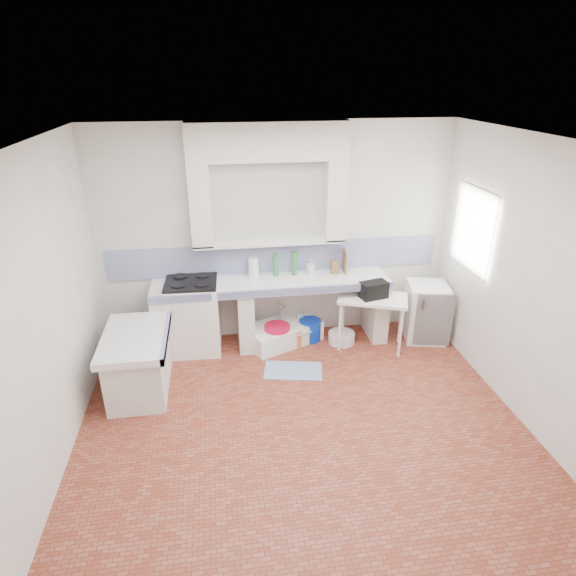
{
  "coord_description": "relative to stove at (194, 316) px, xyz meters",
  "views": [
    {
      "loc": [
        -0.74,
        -3.87,
        3.31
      ],
      "look_at": [
        0.0,
        1.0,
        1.1
      ],
      "focal_mm": 30.14,
      "sensor_mm": 36.0,
      "label": 1
    }
  ],
  "objects": [
    {
      "name": "floor",
      "position": [
        1.1,
        -1.73,
        -0.46
      ],
      "size": [
        4.5,
        4.5,
        0.0
      ],
      "primitive_type": "plane",
      "color": "brown",
      "rests_on": "ground"
    },
    {
      "name": "ceiling",
      "position": [
        1.1,
        -1.73,
        2.34
      ],
      "size": [
        4.5,
        4.5,
        0.0
      ],
      "primitive_type": "plane",
      "rotation": [
        3.14,
        0.0,
        0.0
      ],
      "color": "silver",
      "rests_on": "ground"
    },
    {
      "name": "wall_back",
      "position": [
        1.1,
        0.27,
        0.94
      ],
      "size": [
        4.5,
        0.0,
        4.5
      ],
      "primitive_type": "plane",
      "rotation": [
        1.57,
        0.0,
        0.0
      ],
      "color": "silver",
      "rests_on": "ground"
    },
    {
      "name": "wall_front",
      "position": [
        1.1,
        -3.73,
        0.94
      ],
      "size": [
        4.5,
        0.0,
        4.5
      ],
      "primitive_type": "plane",
      "rotation": [
        -1.57,
        0.0,
        0.0
      ],
      "color": "silver",
      "rests_on": "ground"
    },
    {
      "name": "wall_left",
      "position": [
        -1.15,
        -1.73,
        0.94
      ],
      "size": [
        0.0,
        4.5,
        4.5
      ],
      "primitive_type": "plane",
      "rotation": [
        1.57,
        0.0,
        1.57
      ],
      "color": "silver",
      "rests_on": "ground"
    },
    {
      "name": "wall_right",
      "position": [
        3.35,
        -1.73,
        0.94
      ],
      "size": [
        0.0,
        4.5,
        4.5
      ],
      "primitive_type": "plane",
      "rotation": [
        1.57,
        0.0,
        -1.57
      ],
      "color": "silver",
      "rests_on": "ground"
    },
    {
      "name": "alcove_mass",
      "position": [
        1.0,
        0.15,
        2.11
      ],
      "size": [
        1.9,
        0.25,
        0.45
      ],
      "primitive_type": "cube",
      "color": "silver",
      "rests_on": "ground"
    },
    {
      "name": "window_frame",
      "position": [
        3.53,
        -0.53,
        1.14
      ],
      "size": [
        0.35,
        0.86,
        1.06
      ],
      "primitive_type": "cube",
      "color": "#331E10",
      "rests_on": "ground"
    },
    {
      "name": "lace_valance",
      "position": [
        3.38,
        -0.53,
        1.52
      ],
      "size": [
        0.01,
        0.84,
        0.24
      ],
      "primitive_type": "cube",
      "color": "white",
      "rests_on": "ground"
    },
    {
      "name": "counter_slab",
      "position": [
        1.0,
        -0.03,
        0.4
      ],
      "size": [
        3.0,
        0.6,
        0.08
      ],
      "primitive_type": "cube",
      "color": "white",
      "rests_on": "ground"
    },
    {
      "name": "counter_lip",
      "position": [
        1.0,
        -0.31,
        0.4
      ],
      "size": [
        3.0,
        0.04,
        0.1
      ],
      "primitive_type": "cube",
      "color": "navy",
      "rests_on": "ground"
    },
    {
      "name": "counter_pier_left",
      "position": [
        -0.4,
        -0.03,
        -0.05
      ],
      "size": [
        0.2,
        0.55,
        0.82
      ],
      "primitive_type": "cube",
      "color": "silver",
      "rests_on": "ground"
    },
    {
      "name": "counter_pier_mid",
      "position": [
        0.65,
        -0.03,
        -0.05
      ],
      "size": [
        0.2,
        0.55,
        0.82
      ],
      "primitive_type": "cube",
      "color": "silver",
      "rests_on": "ground"
    },
    {
      "name": "counter_pier_right",
      "position": [
        2.4,
        -0.03,
        -0.05
      ],
      "size": [
        0.2,
        0.55,
        0.82
      ],
      "primitive_type": "cube",
      "color": "silver",
      "rests_on": "ground"
    },
    {
      "name": "peninsula_top",
      "position": [
        -0.6,
        -0.83,
        0.2
      ],
      "size": [
        0.7,
        1.1,
        0.08
      ],
      "primitive_type": "cube",
      "color": "white",
      "rests_on": "ground"
    },
    {
      "name": "peninsula_base",
      "position": [
        -0.6,
        -0.83,
        -0.15
      ],
      "size": [
        0.6,
        1.0,
        0.62
      ],
      "primitive_type": "cube",
      "color": "silver",
      "rests_on": "ground"
    },
    {
      "name": "peninsula_lip",
      "position": [
        -0.27,
        -0.83,
        0.2
      ],
      "size": [
        0.04,
        1.1,
        0.1
      ],
      "primitive_type": "cube",
      "color": "navy",
      "rests_on": "ground"
    },
    {
      "name": "backsplash",
      "position": [
        1.1,
        0.26,
        0.64
      ],
      "size": [
        4.27,
        0.03,
        0.4
      ],
      "primitive_type": "cube",
      "color": "navy",
      "rests_on": "ground"
    },
    {
      "name": "stove",
      "position": [
        0.0,
        0.0,
        0.0
      ],
      "size": [
        0.68,
        0.66,
        0.92
      ],
      "primitive_type": "cube",
      "rotation": [
        0.0,
        0.0,
        -0.04
      ],
      "color": "white",
      "rests_on": "ground"
    },
    {
      "name": "sink",
      "position": [
        1.14,
        -0.02,
        -0.34
      ],
      "size": [
        1.1,
        0.88,
        0.23
      ],
      "primitive_type": "cube",
      "rotation": [
        0.0,
        0.0,
        0.43
      ],
      "color": "white",
      "rests_on": "ground"
    },
    {
      "name": "side_table",
      "position": [
        2.25,
        -0.31,
        -0.1
      ],
      "size": [
        0.97,
        0.75,
        0.04
      ],
      "primitive_type": "cube",
      "rotation": [
        0.0,
        0.0,
        -0.36
      ],
      "color": "white",
      "rests_on": "ground"
    },
    {
      "name": "fridge",
      "position": [
        3.04,
        -0.2,
        -0.07
      ],
      "size": [
        0.6,
        0.6,
        0.78
      ],
      "primitive_type": "cube",
      "rotation": [
        0.0,
        0.0,
        -0.21
      ],
      "color": "white",
      "rests_on": "ground"
    },
    {
      "name": "bucket_red",
      "position": [
        1.05,
        -0.15,
        -0.3
      ],
      "size": [
        0.4,
        0.4,
        0.31
      ],
      "primitive_type": "cylinder",
      "rotation": [
        0.0,
        0.0,
        -0.21
      ],
      "color": "red",
      "rests_on": "ground"
    },
    {
      "name": "bucket_orange",
      "position": [
        1.28,
        -0.11,
        -0.34
      ],
      "size": [
        0.29,
        0.29,
        0.24
      ],
      "primitive_type": "cylinder",
      "rotation": [
        0.0,
        0.0,
        0.11
      ],
      "color": "orange",
      "rests_on": "ground"
    },
    {
      "name": "bucket_blue",
      "position": [
        1.51,
        -0.01,
        -0.32
      ],
      "size": [
        0.34,
        0.34,
        0.28
      ],
      "primitive_type": "cylinder",
      "rotation": [
        0.0,
        0.0,
        -0.15
      ],
      "color": "#0830AE",
      "rests_on": "ground"
    },
    {
      "name": "basin_white",
      "position": [
        1.92,
        -0.16,
        -0.39
      ],
      "size": [
        0.45,
        0.45,
        0.14
      ],
      "primitive_type": "cylinder",
      "rotation": [
        0.0,
        0.0,
        0.36
      ],
      "color": "white",
      "rests_on": "ground"
    },
    {
      "name": "water_bottle_a",
      "position": [
        1.11,
        0.12,
        -0.32
      ],
      "size": [
        0.09,
        0.09,
        0.29
      ],
      "primitive_type": "cylinder",
      "rotation": [
        0.0,
        0.0,
        0.11
      ],
      "color": "silver",
      "rests_on": "ground"
    },
    {
      "name": "water_bottle_b",
      "position": [
        1.4,
        0.12,
        -0.29
      ],
      "size": [
        0.11,
        0.11,
        0.34
      ],
      "primitive_type": "cylinder",
      "rotation": [
        0.0,
        0.0,
        0.32
      ],
      "color": "silver",
      "rests_on": "ground"
    },
    {
      "name": "black_bag",
      "position": [
        2.25,
        -0.32,
        0.36
      ],
      "size": [
        0.37,
        0.26,
        0.21
      ],
      "primitive_type": "cube",
      "rotation": [
        0.0,
        0.0,
        0.24
      ],
      "color": "black",
      "rests_on": "side_table"
    },
    {
      "name": "green_bottle_a",
      "position": [
        1.07,
        0.12,
        0.59
      ],
      "size": [
        0.08,
        0.08,
        0.3
      ],
      "primitive_type": "cylinder",
      "rotation": [
        0.0,
        0.0,
        -0.37
      ],
      "color": "#2E7431",
      "rests_on": "counter_slab"
    },
    {
      "name": "green_bottle_b",
      "position": [
        1.32,
        0.12,
        0.59
      ],
      "size": [
        0.09,
        0.09,
        0.31
      ],
      "primitive_type": "cylinder",
      "rotation": [
        0.0,
        0.0,
        0.38
      ],
      "color": "#2E7431",
      "rests_on": "counter_slab"
    },
    {
      "name": "knife_block",
      "position": [
        1.84,
        0.08,
        0.53
      ],
      "size": [
        0.1,
        0.08,
        0.18
      ],
      "primitive_type": "cube",
      "rotation": [
        0.0,
        0.0,
        0.09
      ],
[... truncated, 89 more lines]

